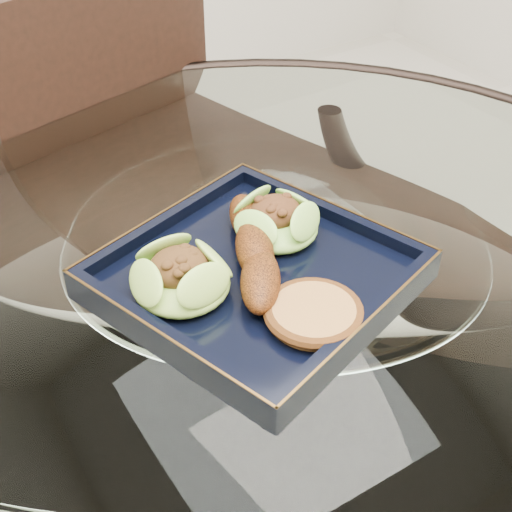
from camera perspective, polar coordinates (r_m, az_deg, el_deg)
dining_table at (r=0.86m, az=1.33°, el=-9.74°), size 1.13×1.13×0.77m
dining_chair at (r=1.19m, az=-6.97°, el=0.73°), size 0.50×0.50×0.94m
navy_plate at (r=0.73m, az=-0.00°, el=-1.87°), size 0.34×0.34×0.02m
lettuce_wrap_left at (r=0.69m, az=-6.00°, el=-1.87°), size 0.12×0.12×0.03m
lettuce_wrap_right at (r=0.76m, az=1.65°, el=2.66°), size 0.09×0.09×0.03m
roasted_plantain at (r=0.72m, az=-0.11°, el=0.57°), size 0.11×0.18×0.03m
crumb_patty at (r=0.66m, az=4.64°, el=-4.66°), size 0.11×0.11×0.02m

